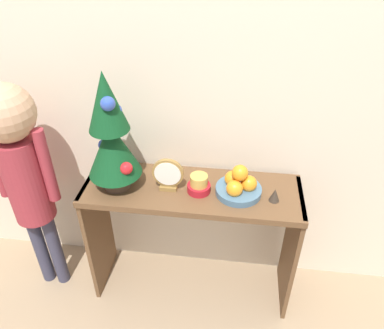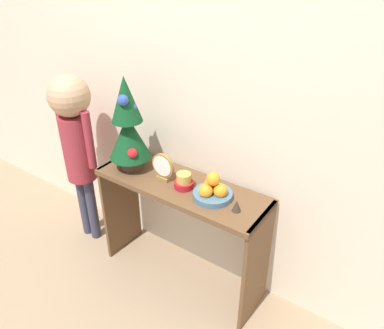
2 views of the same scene
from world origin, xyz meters
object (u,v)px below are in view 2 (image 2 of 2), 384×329
singing_bowl (184,182)px  child_figure (75,134)px  fruit_bowl (213,190)px  desk_clock (163,167)px  figurine (237,206)px  mini_tree (128,125)px

singing_bowl → child_figure: bearing=-177.1°
fruit_bowl → child_figure: size_ratio=0.17×
singing_bowl → desk_clock: desk_clock is taller
figurine → fruit_bowl: bearing=169.3°
singing_bowl → desk_clock: 0.14m
fruit_bowl → mini_tree: bearing=-178.6°
singing_bowl → figurine: size_ratio=1.70×
figurine → mini_tree: bearing=178.7°
desk_clock → child_figure: (-0.66, -0.04, 0.04)m
mini_tree → child_figure: 0.45m
mini_tree → desk_clock: size_ratio=3.41×
singing_bowl → child_figure: (-0.79, -0.04, 0.08)m
singing_bowl → desk_clock: size_ratio=0.65×
desk_clock → child_figure: bearing=-176.6°
fruit_bowl → singing_bowl: size_ratio=1.95×
mini_tree → fruit_bowl: 0.59m
fruit_bowl → figurine: 0.16m
singing_bowl → child_figure: size_ratio=0.09×
fruit_bowl → figurine: size_ratio=3.32×
child_figure → singing_bowl: bearing=2.9°
mini_tree → figurine: 0.74m
desk_clock → figurine: (0.47, -0.02, -0.05)m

